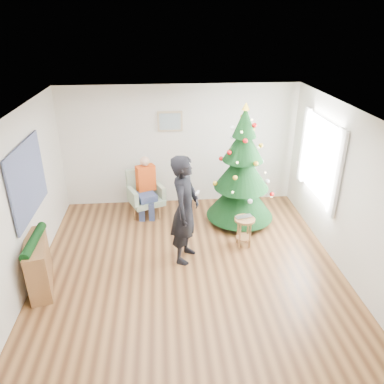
{
  "coord_description": "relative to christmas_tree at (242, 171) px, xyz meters",
  "views": [
    {
      "loc": [
        -0.39,
        -5.16,
        3.84
      ],
      "look_at": [
        0.1,
        0.6,
        1.1
      ],
      "focal_mm": 35.0,
      "sensor_mm": 36.0,
      "label": 1
    }
  ],
  "objects": [
    {
      "name": "floor",
      "position": [
        -1.15,
        -1.47,
        -1.1
      ],
      "size": [
        5.0,
        5.0,
        0.0
      ],
      "primitive_type": "plane",
      "color": "brown",
      "rests_on": "ground"
    },
    {
      "name": "ceiling",
      "position": [
        -1.15,
        -1.47,
        1.5
      ],
      "size": [
        5.0,
        5.0,
        0.0
      ],
      "primitive_type": "plane",
      "rotation": [
        3.14,
        0.0,
        0.0
      ],
      "color": "white",
      "rests_on": "wall_back"
    },
    {
      "name": "wall_back",
      "position": [
        -1.15,
        1.03,
        0.2
      ],
      "size": [
        5.0,
        0.0,
        5.0
      ],
      "primitive_type": "plane",
      "rotation": [
        1.57,
        0.0,
        0.0
      ],
      "color": "silver",
      "rests_on": "floor"
    },
    {
      "name": "wall_front",
      "position": [
        -1.15,
        -3.97,
        0.2
      ],
      "size": [
        5.0,
        0.0,
        5.0
      ],
      "primitive_type": "plane",
      "rotation": [
        -1.57,
        0.0,
        0.0
      ],
      "color": "silver",
      "rests_on": "floor"
    },
    {
      "name": "wall_left",
      "position": [
        -3.65,
        -1.47,
        0.2
      ],
      "size": [
        0.0,
        5.0,
        5.0
      ],
      "primitive_type": "plane",
      "rotation": [
        1.57,
        0.0,
        1.57
      ],
      "color": "silver",
      "rests_on": "floor"
    },
    {
      "name": "wall_right",
      "position": [
        1.35,
        -1.47,
        0.2
      ],
      "size": [
        0.0,
        5.0,
        5.0
      ],
      "primitive_type": "plane",
      "rotation": [
        1.57,
        0.0,
        -1.57
      ],
      "color": "silver",
      "rests_on": "floor"
    },
    {
      "name": "window_panel",
      "position": [
        1.32,
        -0.47,
        0.4
      ],
      "size": [
        0.04,
        1.3,
        1.4
      ],
      "primitive_type": "cube",
      "color": "white",
      "rests_on": "wall_right"
    },
    {
      "name": "curtains",
      "position": [
        1.29,
        -0.47,
        0.4
      ],
      "size": [
        0.05,
        1.75,
        1.5
      ],
      "color": "white",
      "rests_on": "wall_right"
    },
    {
      "name": "christmas_tree",
      "position": [
        0.0,
        0.0,
        0.0
      ],
      "size": [
        1.35,
        1.35,
        2.43
      ],
      "rotation": [
        0.0,
        0.0,
        0.0
      ],
      "color": "#3F2816",
      "rests_on": "floor"
    },
    {
      "name": "stool",
      "position": [
        -0.11,
        -0.91,
        -0.81
      ],
      "size": [
        0.37,
        0.37,
        0.56
      ],
      "rotation": [
        0.0,
        0.0,
        -0.11
      ],
      "color": "brown",
      "rests_on": "floor"
    },
    {
      "name": "laptop",
      "position": [
        -0.11,
        -0.91,
        -0.53
      ],
      "size": [
        0.34,
        0.26,
        0.02
      ],
      "primitive_type": "imported",
      "rotation": [
        0.0,
        0.0,
        0.24
      ],
      "color": "silver",
      "rests_on": "stool"
    },
    {
      "name": "armchair",
      "position": [
        -1.92,
        0.48,
        -0.75
      ],
      "size": [
        0.83,
        0.82,
        0.96
      ],
      "rotation": [
        0.0,
        0.0,
        0.4
      ],
      "color": "#8CA383",
      "rests_on": "floor"
    },
    {
      "name": "seated_person",
      "position": [
        -1.89,
        0.44,
        -0.46
      ],
      "size": [
        0.48,
        0.61,
        1.26
      ],
      "rotation": [
        0.0,
        0.0,
        0.4
      ],
      "color": "navy",
      "rests_on": "armchair"
    },
    {
      "name": "standing_man",
      "position": [
        -1.19,
        -1.21,
        -0.15
      ],
      "size": [
        0.67,
        0.8,
        1.89
      ],
      "primitive_type": "imported",
      "rotation": [
        0.0,
        0.0,
        1.2
      ],
      "color": "black",
      "rests_on": "floor"
    },
    {
      "name": "game_controller",
      "position": [
        -0.99,
        -1.24,
        0.16
      ],
      "size": [
        0.08,
        0.13,
        0.04
      ],
      "primitive_type": "cube",
      "rotation": [
        0.0,
        0.0,
        -0.37
      ],
      "color": "white",
      "rests_on": "standing_man"
    },
    {
      "name": "console",
      "position": [
        -3.48,
        -1.77,
        -0.7
      ],
      "size": [
        0.54,
        1.04,
        0.8
      ],
      "primitive_type": "cube",
      "rotation": [
        0.0,
        0.0,
        0.25
      ],
      "color": "brown",
      "rests_on": "floor"
    },
    {
      "name": "garland",
      "position": [
        -3.48,
        -1.77,
        -0.28
      ],
      "size": [
        0.14,
        0.9,
        0.14
      ],
      "primitive_type": "cylinder",
      "rotation": [
        1.57,
        0.0,
        0.0
      ],
      "color": "black",
      "rests_on": "console"
    },
    {
      "name": "tapestry",
      "position": [
        -3.61,
        -1.17,
        0.45
      ],
      "size": [
        0.03,
        1.5,
        1.15
      ],
      "primitive_type": "cube",
      "color": "black",
      "rests_on": "wall_left"
    },
    {
      "name": "framed_picture",
      "position": [
        -1.35,
        0.99,
        0.75
      ],
      "size": [
        0.52,
        0.05,
        0.42
      ],
      "color": "tan",
      "rests_on": "wall_back"
    }
  ]
}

